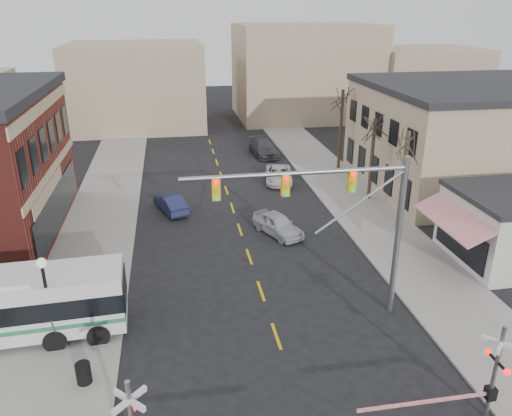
{
  "coord_description": "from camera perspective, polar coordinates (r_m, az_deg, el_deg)",
  "views": [
    {
      "loc": [
        -4.18,
        -16.67,
        14.17
      ],
      "look_at": [
        0.29,
        9.2,
        3.5
      ],
      "focal_mm": 35.0,
      "sensor_mm": 36.0,
      "label": 1
    }
  ],
  "objects": [
    {
      "name": "rr_crossing_east",
      "position": [
        20.39,
        24.58,
        -17.0
      ],
      "size": [
        5.6,
        1.36,
        4.0
      ],
      "color": "gray",
      "rests_on": "ground"
    },
    {
      "name": "car_b",
      "position": [
        37.3,
        -9.72,
        0.55
      ],
      "size": [
        2.64,
        4.26,
        1.32
      ],
      "primitive_type": "imported",
      "rotation": [
        0.0,
        0.0,
        3.48
      ],
      "color": "#1C2248",
      "rests_on": "ground"
    },
    {
      "name": "tree_east_b",
      "position": [
        39.31,
        13.08,
        5.44
      ],
      "size": [
        0.28,
        0.28,
        6.3
      ],
      "color": "#382B21",
      "rests_on": "sidewalk_east"
    },
    {
      "name": "car_a",
      "position": [
        33.14,
        2.5,
        -1.86
      ],
      "size": [
        3.26,
        4.51,
        1.43
      ],
      "primitive_type": "imported",
      "rotation": [
        0.0,
        0.0,
        0.43
      ],
      "color": "#ADAEB2",
      "rests_on": "ground"
    },
    {
      "name": "pedestrian_far",
      "position": [
        27.39,
        -21.67,
        -8.6
      ],
      "size": [
        0.93,
        0.85,
        1.55
      ],
      "primitive_type": "imported",
      "rotation": [
        0.0,
        0.0,
        0.44
      ],
      "color": "#2F2E51",
      "rests_on": "sidewalk_west"
    },
    {
      "name": "ground",
      "position": [
        22.27,
        3.46,
        -17.44
      ],
      "size": [
        160.0,
        160.0,
        0.0
      ],
      "primitive_type": "plane",
      "color": "black",
      "rests_on": "ground"
    },
    {
      "name": "car_d",
      "position": [
        51.05,
        0.89,
        6.89
      ],
      "size": [
        2.64,
        5.48,
        1.54
      ],
      "primitive_type": "imported",
      "rotation": [
        0.0,
        0.0,
        0.09
      ],
      "color": "#3D3C41",
      "rests_on": "ground"
    },
    {
      "name": "sidewalk_west",
      "position": [
        39.64,
        -16.84,
        0.27
      ],
      "size": [
        5.0,
        60.0,
        0.12
      ],
      "primitive_type": "cube",
      "color": "gray",
      "rests_on": "ground"
    },
    {
      "name": "trash_bin",
      "position": [
        22.06,
        -19.11,
        -17.4
      ],
      "size": [
        0.6,
        0.6,
        0.9
      ],
      "primitive_type": "cylinder",
      "color": "black",
      "rests_on": "sidewalk_west"
    },
    {
      "name": "sidewalk_east",
      "position": [
        41.6,
        10.02,
        1.94
      ],
      "size": [
        5.0,
        60.0,
        0.12
      ],
      "primitive_type": "cube",
      "color": "gray",
      "rests_on": "ground"
    },
    {
      "name": "street_lamp",
      "position": [
        22.98,
        -22.94,
        -8.12
      ],
      "size": [
        0.44,
        0.44,
        4.42
      ],
      "color": "black",
      "rests_on": "sidewalk_west"
    },
    {
      "name": "tree_east_a",
      "position": [
        33.93,
        16.43,
        2.85
      ],
      "size": [
        0.28,
        0.28,
        6.75
      ],
      "color": "#382B21",
      "rests_on": "sidewalk_east"
    },
    {
      "name": "tree_east_c",
      "position": [
        46.48,
        9.64,
        8.81
      ],
      "size": [
        0.28,
        0.28,
        7.2
      ],
      "color": "#382B21",
      "rests_on": "sidewalk_east"
    },
    {
      "name": "pedestrian_near",
      "position": [
        24.16,
        -22.12,
        -12.66
      ],
      "size": [
        0.6,
        0.76,
        1.84
      ],
      "primitive_type": "imported",
      "rotation": [
        0.0,
        0.0,
        1.84
      ],
      "color": "#544643",
      "rests_on": "sidewalk_west"
    },
    {
      "name": "car_c",
      "position": [
        43.11,
        2.61,
        3.82
      ],
      "size": [
        2.97,
        5.03,
        1.31
      ],
      "primitive_type": "imported",
      "rotation": [
        0.0,
        0.0,
        -0.18
      ],
      "color": "silver",
      "rests_on": "ground"
    },
    {
      "name": "traffic_signal_mast",
      "position": [
        22.75,
        9.98,
        0.04
      ],
      "size": [
        10.19,
        0.3,
        8.0
      ],
      "color": "gray",
      "rests_on": "ground"
    },
    {
      "name": "tan_building",
      "position": [
        46.13,
        25.32,
        7.6
      ],
      "size": [
        20.3,
        15.3,
        8.5
      ],
      "color": "tan",
      "rests_on": "ground"
    }
  ]
}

